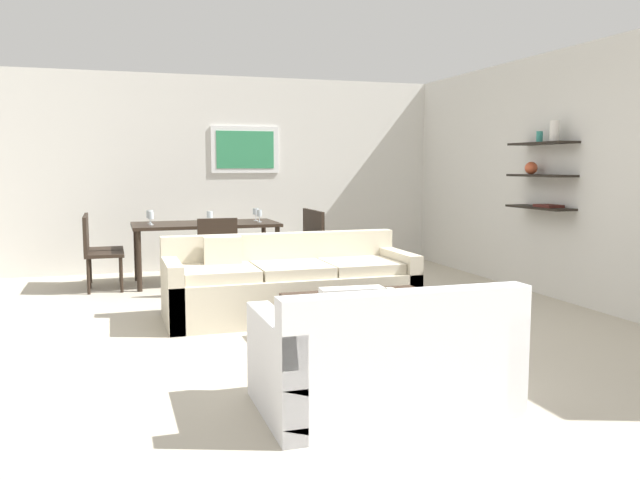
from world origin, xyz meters
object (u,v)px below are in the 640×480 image
sofa_beige (289,286)px  dining_chair_left_near (96,248)px  coffee_table (365,321)px  wine_glass_right_far (256,212)px  loveseat_white (382,360)px  dining_table (206,229)px  wine_glass_left_near (151,216)px  wine_glass_right_near (259,214)px  decorative_bowl (364,293)px  wine_glass_foot (210,215)px  dining_chair_left_far (97,244)px  candle_jar (390,293)px  dining_chair_right_far (301,237)px  dining_chair_foot (216,251)px  wine_glass_left_far (150,214)px  dining_chair_right_near (309,240)px

sofa_beige → dining_chair_left_near: size_ratio=2.72×
coffee_table → wine_glass_right_far: wine_glass_right_far is taller
loveseat_white → dining_table: size_ratio=0.83×
dining_table → wine_glass_left_near: bearing=-170.7°
dining_chair_left_near → wine_glass_right_near: (1.96, 0.09, 0.35)m
decorative_bowl → wine_glass_left_near: bearing=115.8°
wine_glass_foot → wine_glass_right_far: size_ratio=1.06×
dining_chair_left_far → wine_glass_right_far: wine_glass_right_far is taller
loveseat_white → wine_glass_right_near: size_ratio=9.48×
loveseat_white → wine_glass_left_near: (-1.08, 4.51, 0.57)m
candle_jar → dining_chair_right_far: dining_chair_right_far is taller
decorative_bowl → dining_chair_foot: 2.53m
candle_jar → wine_glass_left_near: bearing=118.1°
sofa_beige → wine_glass_left_far: (-1.17, 2.21, 0.57)m
coffee_table → dining_chair_left_far: dining_chair_left_far is taller
dining_table → wine_glass_left_near: (-0.66, -0.11, 0.18)m
candle_jar → wine_glass_right_near: size_ratio=0.52×
dining_chair_left_far → wine_glass_foot: size_ratio=5.17×
candle_jar → wine_glass_right_far: size_ratio=0.51×
dining_chair_right_far → wine_glass_left_near: size_ratio=5.44×
sofa_beige → wine_glass_left_far: 2.56m
dining_table → wine_glass_right_far: wine_glass_right_far is taller
candle_jar → dining_chair_foot: (-1.04, 2.46, 0.08)m
dining_chair_right_near → decorative_bowl: bearing=-98.4°
loveseat_white → dining_chair_right_far: dining_chair_right_far is taller
wine_glass_right_near → wine_glass_foot: size_ratio=0.91×
coffee_table → dining_chair_left_near: dining_chair_left_near is taller
coffee_table → dining_chair_foot: dining_chair_foot is taller
loveseat_white → dining_chair_foot: size_ratio=1.67×
coffee_table → dining_chair_left_near: bearing=124.7°
dining_chair_left_near → dining_table: bearing=8.7°
candle_jar → wine_glass_left_near: wine_glass_left_near is taller
dining_table → dining_chair_left_near: (-1.29, -0.20, -0.17)m
dining_chair_right_far → dining_chair_left_far: same height
dining_chair_left_far → dining_chair_left_near: bearing=-90.0°
dining_chair_left_near → wine_glass_left_near: bearing=8.0°
dining_chair_right_near → wine_glass_foot: 1.36m
wine_glass_right_near → wine_glass_left_far: 1.35m
loveseat_white → wine_glass_foot: 4.30m
coffee_table → wine_glass_foot: 3.10m
candle_jar → wine_glass_foot: 3.14m
dining_table → sofa_beige: bearing=-76.3°
coffee_table → dining_chair_right_near: (0.45, 3.08, 0.31)m
dining_chair_foot → dining_chair_right_near: (1.29, 0.65, 0.00)m
candle_jar → dining_table: bearing=107.5°
wine_glass_left_far → dining_chair_right_far: bearing=2.6°
wine_glass_left_far → sofa_beige: bearing=-62.0°
sofa_beige → wine_glass_foot: bearing=106.5°
loveseat_white → wine_glass_foot: bearing=95.6°
dining_table → loveseat_white: bearing=-84.9°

